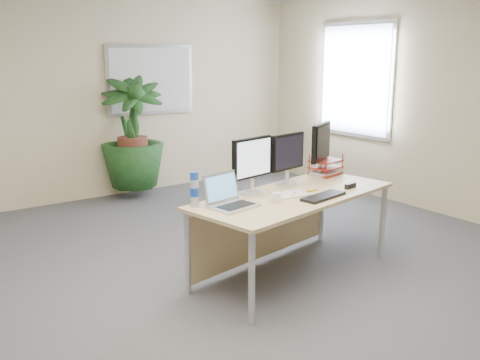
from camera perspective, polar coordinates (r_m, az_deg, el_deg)
floor at (r=4.04m, az=1.18°, el=-14.90°), size 8.00×8.00×0.00m
back_wall at (r=7.20m, az=-18.26°, el=8.26°), size 7.00×0.04×2.70m
whiteboard at (r=7.59m, az=-9.50°, el=10.49°), size 1.30×0.04×0.95m
window at (r=7.61m, az=12.18°, el=10.38°), size 0.04×1.30×1.55m
desk at (r=4.70m, az=4.75°, el=-3.11°), size 2.03×1.14×0.74m
floor_plant at (r=7.26m, az=-11.37°, el=3.92°), size 1.04×1.04×1.50m
monitor_left at (r=4.51m, az=1.30°, el=1.91°), size 0.44×0.20×0.49m
monitor_right at (r=4.86m, az=5.08°, el=2.59°), size 0.42×0.19×0.47m
monitor_dark at (r=5.25m, az=8.63°, el=3.60°), size 0.43×0.27×0.52m
laptop at (r=4.21m, az=-1.14°, el=-1.99°), size 0.40×0.37×0.25m
keyboard at (r=4.51m, az=8.89°, el=-1.74°), size 0.47×0.23×0.02m
coffee_mug at (r=4.32m, az=3.84°, el=-1.90°), size 0.11×0.07×0.08m
spiral_notebook at (r=4.57m, az=5.44°, el=-1.53°), size 0.29×0.23×0.01m
orange_pen at (r=4.56m, az=5.78°, el=-1.43°), size 0.11×0.08×0.01m
yellow_highlighter at (r=4.70m, az=7.65°, el=-1.12°), size 0.12×0.02×0.02m
water_bottle at (r=4.19m, az=-4.88°, el=-1.09°), size 0.07×0.07×0.28m
letter_tray at (r=5.36m, az=9.13°, el=1.24°), size 0.34×0.28×0.14m
stapler at (r=4.87m, az=11.69°, el=-0.60°), size 0.14×0.06×0.05m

